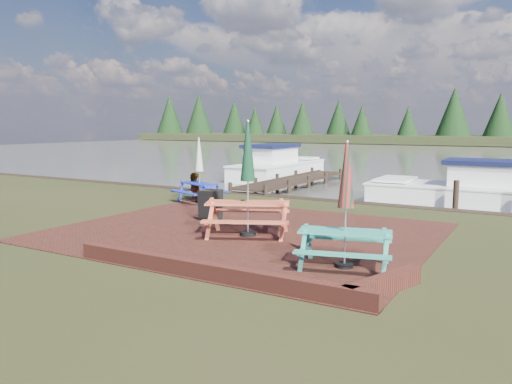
{
  "coord_description": "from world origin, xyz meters",
  "views": [
    {
      "loc": [
        6.38,
        -9.4,
        2.67
      ],
      "look_at": [
        0.21,
        1.24,
        1.0
      ],
      "focal_mm": 35.0,
      "sensor_mm": 36.0,
      "label": 1
    }
  ],
  "objects_px": {
    "picnic_table_teal": "(345,225)",
    "chalkboard": "(211,205)",
    "person": "(195,173)",
    "picnic_table_red": "(248,197)",
    "picnic_table_blue": "(199,180)",
    "jetty": "(295,180)",
    "boat_jetty": "(277,167)",
    "boat_near": "(473,192)"
  },
  "relations": [
    {
      "from": "picnic_table_teal",
      "to": "chalkboard",
      "type": "height_order",
      "value": "picnic_table_teal"
    },
    {
      "from": "person",
      "to": "picnic_table_red",
      "type": "bearing_deg",
      "value": 162.43
    },
    {
      "from": "picnic_table_blue",
      "to": "person",
      "type": "bearing_deg",
      "value": 157.91
    },
    {
      "from": "chalkboard",
      "to": "picnic_table_teal",
      "type": "bearing_deg",
      "value": -52.03
    },
    {
      "from": "jetty",
      "to": "person",
      "type": "height_order",
      "value": "person"
    },
    {
      "from": "picnic_table_blue",
      "to": "boat_jetty",
      "type": "height_order",
      "value": "picnic_table_blue"
    },
    {
      "from": "picnic_table_red",
      "to": "boat_near",
      "type": "distance_m",
      "value": 9.3
    },
    {
      "from": "boat_jetty",
      "to": "picnic_table_teal",
      "type": "bearing_deg",
      "value": -58.2
    },
    {
      "from": "picnic_table_teal",
      "to": "boat_jetty",
      "type": "relative_size",
      "value": 0.34
    },
    {
      "from": "chalkboard",
      "to": "person",
      "type": "height_order",
      "value": "person"
    },
    {
      "from": "picnic_table_teal",
      "to": "person",
      "type": "xyz_separation_m",
      "value": [
        -7.65,
        5.59,
        0.12
      ]
    },
    {
      "from": "picnic_table_red",
      "to": "jetty",
      "type": "distance_m",
      "value": 11.32
    },
    {
      "from": "picnic_table_teal",
      "to": "picnic_table_red",
      "type": "bearing_deg",
      "value": 139.37
    },
    {
      "from": "picnic_table_teal",
      "to": "picnic_table_blue",
      "type": "height_order",
      "value": "picnic_table_teal"
    },
    {
      "from": "picnic_table_blue",
      "to": "jetty",
      "type": "distance_m",
      "value": 7.01
    },
    {
      "from": "jetty",
      "to": "picnic_table_blue",
      "type": "bearing_deg",
      "value": -92.46
    },
    {
      "from": "jetty",
      "to": "chalkboard",
      "type": "bearing_deg",
      "value": -78.54
    },
    {
      "from": "picnic_table_red",
      "to": "chalkboard",
      "type": "distance_m",
      "value": 2.29
    },
    {
      "from": "boat_jetty",
      "to": "person",
      "type": "xyz_separation_m",
      "value": [
        1.51,
        -9.16,
        0.54
      ]
    },
    {
      "from": "person",
      "to": "boat_near",
      "type": "bearing_deg",
      "value": -130.31
    },
    {
      "from": "picnic_table_blue",
      "to": "chalkboard",
      "type": "relative_size",
      "value": 2.57
    },
    {
      "from": "boat_jetty",
      "to": "boat_near",
      "type": "distance_m",
      "value": 11.38
    },
    {
      "from": "jetty",
      "to": "person",
      "type": "distance_m",
      "value": 6.54
    },
    {
      "from": "picnic_table_red",
      "to": "picnic_table_blue",
      "type": "bearing_deg",
      "value": 112.91
    },
    {
      "from": "picnic_table_red",
      "to": "chalkboard",
      "type": "relative_size",
      "value": 3.18
    },
    {
      "from": "picnic_table_red",
      "to": "jetty",
      "type": "bearing_deg",
      "value": 84.15
    },
    {
      "from": "picnic_table_red",
      "to": "boat_near",
      "type": "height_order",
      "value": "picnic_table_red"
    },
    {
      "from": "picnic_table_blue",
      "to": "person",
      "type": "distance_m",
      "value": 0.82
    },
    {
      "from": "picnic_table_teal",
      "to": "chalkboard",
      "type": "bearing_deg",
      "value": 137.05
    },
    {
      "from": "picnic_table_blue",
      "to": "boat_near",
      "type": "xyz_separation_m",
      "value": [
        8.14,
        4.73,
        -0.43
      ]
    },
    {
      "from": "picnic_table_teal",
      "to": "boat_jetty",
      "type": "xyz_separation_m",
      "value": [
        -9.16,
        14.75,
        -0.42
      ]
    },
    {
      "from": "picnic_table_teal",
      "to": "boat_near",
      "type": "distance_m",
      "value": 9.84
    },
    {
      "from": "picnic_table_red",
      "to": "person",
      "type": "height_order",
      "value": "picnic_table_red"
    },
    {
      "from": "picnic_table_red",
      "to": "picnic_table_teal",
      "type": "bearing_deg",
      "value": -51.1
    },
    {
      "from": "boat_near",
      "to": "person",
      "type": "distance_m",
      "value": 9.69
    },
    {
      "from": "picnic_table_red",
      "to": "boat_jetty",
      "type": "xyz_separation_m",
      "value": [
        -6.22,
        13.35,
        -0.55
      ]
    },
    {
      "from": "boat_jetty",
      "to": "boat_near",
      "type": "relative_size",
      "value": 1.03
    },
    {
      "from": "picnic_table_teal",
      "to": "jetty",
      "type": "bearing_deg",
      "value": 104.21
    },
    {
      "from": "chalkboard",
      "to": "boat_near",
      "type": "distance_m",
      "value": 9.34
    },
    {
      "from": "chalkboard",
      "to": "boat_jetty",
      "type": "distance_m",
      "value": 12.94
    },
    {
      "from": "jetty",
      "to": "boat_jetty",
      "type": "distance_m",
      "value": 3.64
    },
    {
      "from": "picnic_table_red",
      "to": "picnic_table_blue",
      "type": "height_order",
      "value": "picnic_table_red"
    }
  ]
}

